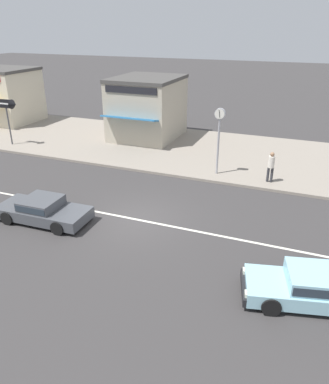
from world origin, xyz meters
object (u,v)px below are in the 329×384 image
object	(u,v)px
shopfront_corner_warung	(147,108)
arrow_signboard	(11,107)
sedan_dark_grey_2	(42,210)
pedestrian_near_clock	(271,165)
street_clock	(219,127)
hatchback_pale_blue_1	(313,286)

from	to	relation	value
shopfront_corner_warung	arrow_signboard	bearing A→B (deg)	-144.80
sedan_dark_grey_2	arrow_signboard	size ratio (longest dim) A/B	1.35
arrow_signboard	pedestrian_near_clock	size ratio (longest dim) A/B	1.90
arrow_signboard	shopfront_corner_warung	bearing A→B (deg)	35.20
shopfront_corner_warung	street_clock	bearing A→B (deg)	-39.10
street_clock	arrow_signboard	size ratio (longest dim) A/B	1.17
hatchback_pale_blue_1	street_clock	size ratio (longest dim) A/B	1.13
hatchback_pale_blue_1	shopfront_corner_warung	size ratio (longest dim) A/B	0.69
hatchback_pale_blue_1	sedan_dark_grey_2	xyz separation A→B (m)	(-11.27, 1.23, -0.06)
hatchback_pale_blue_1	shopfront_corner_warung	distance (m)	19.32
arrow_signboard	shopfront_corner_warung	world-z (taller)	shopfront_corner_warung
hatchback_pale_blue_1	street_clock	xyz separation A→B (m)	(-5.46, 9.31, 2.29)
hatchback_pale_blue_1	pedestrian_near_clock	size ratio (longest dim) A/B	2.49
sedan_dark_grey_2	street_clock	world-z (taller)	street_clock
arrow_signboard	hatchback_pale_blue_1	bearing A→B (deg)	-25.28
pedestrian_near_clock	shopfront_corner_warung	world-z (taller)	shopfront_corner_warung
street_clock	arrow_signboard	distance (m)	14.48
hatchback_pale_blue_1	sedan_dark_grey_2	size ratio (longest dim) A/B	0.98
arrow_signboard	shopfront_corner_warung	distance (m)	9.41
street_clock	hatchback_pale_blue_1	bearing A→B (deg)	-59.60
sedan_dark_grey_2	shopfront_corner_warung	size ratio (longest dim) A/B	0.71
street_clock	pedestrian_near_clock	xyz separation A→B (m)	(2.98, -0.17, -1.74)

